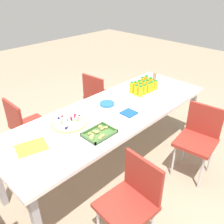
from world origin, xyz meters
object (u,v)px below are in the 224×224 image
Objects in this scene: juice_bottle_3 at (135,87)px; plate_stack at (107,104)px; juice_bottle_5 at (150,83)px; juice_bottle_6 at (147,85)px; chair_far_right at (132,198)px; juice_bottle_7 at (144,86)px; chair_near_right at (25,125)px; juice_bottle_8 at (140,88)px; cardboard_tube at (155,78)px; paper_folder at (31,147)px; juice_bottle_0 at (146,81)px; juice_bottle_10 at (155,85)px; fruit_pizza at (69,123)px; snack_tray at (99,133)px; juice_bottle_4 at (132,88)px; juice_bottle_11 at (152,86)px; party_table at (112,116)px; juice_bottle_14 at (141,91)px; chair_near_left at (99,95)px; chair_far_left at (199,136)px; juice_bottle_2 at (139,85)px; juice_bottle_12 at (149,88)px; napkin_stack at (129,113)px; juice_bottle_1 at (142,83)px; juice_bottle_13 at (145,90)px; juice_bottle_9 at (136,90)px.

juice_bottle_3 is 0.52m from plate_stack.
juice_bottle_5 reaches higher than juice_bottle_6.
chair_far_right is 5.94× the size of juice_bottle_7.
juice_bottle_8 is (-1.22, 0.74, 0.31)m from chair_near_right.
juice_bottle_7 is at bearing 7.51° from cardboard_tube.
juice_bottle_0 is at bearing -176.58° from paper_folder.
juice_bottle_5 is 1.02× the size of juice_bottle_7.
juice_bottle_10 is 1.30m from fruit_pizza.
snack_tray is at bearing 12.55° from chair_near_right.
juice_bottle_0 reaches higher than paper_folder.
juice_bottle_3 is at bearing -178.80° from fruit_pizza.
juice_bottle_4 is at bearing -157.72° from snack_tray.
party_table is at bearing 0.55° from juice_bottle_11.
plate_stack is at bearing -178.36° from fruit_pizza.
juice_bottle_0 reaches higher than juice_bottle_14.
chair_near_right is 1.62m from juice_bottle_11.
juice_bottle_8 reaches higher than chair_far_right.
juice_bottle_10 reaches higher than chair_near_left.
chair_far_left is 0.97m from juice_bottle_2.
cardboard_tube is at bearing -152.59° from juice_bottle_11.
juice_bottle_12 is 0.15m from juice_bottle_14.
juice_bottle_11 is 1.69m from paper_folder.
juice_bottle_3 is 0.16m from juice_bottle_14.
juice_bottle_12 reaches higher than napkin_stack.
paper_folder is at bearing 5.21° from plate_stack.
juice_bottle_2 is 0.82× the size of cardboard_tube.
chair_near_left is at bearing -153.61° from paper_folder.
juice_bottle_1 is at bearing -9.86° from cardboard_tube.
juice_bottle_7 reaches higher than snack_tray.
juice_bottle_4 is at bearing -178.62° from fruit_pizza.
juice_bottle_6 is (-0.08, 0.07, 0.00)m from juice_bottle_2.
chair_near_left is 5.53× the size of napkin_stack.
juice_bottle_2 is at bearing -150.67° from napkin_stack.
chair_near_left reaches higher than napkin_stack.
chair_far_right is at bearing 42.85° from napkin_stack.
chair_near_right is 5.98× the size of juice_bottle_12.
juice_bottle_1 reaches higher than juice_bottle_8.
napkin_stack is (0.50, 0.24, -0.06)m from juice_bottle_8.
juice_bottle_10 is (-0.14, 0.08, -0.00)m from juice_bottle_7.
paper_folder reaches higher than party_table.
juice_bottle_5 is at bearing 84.81° from juice_bottle_0.
cardboard_tube reaches higher than juice_bottle_1.
juice_bottle_2 reaches higher than chair_near_right.
chair_far_right is 1.66m from juice_bottle_1.
juice_bottle_8 is at bearing -88.02° from juice_bottle_13.
juice_bottle_3 is 0.97× the size of juice_bottle_12.
juice_bottle_2 reaches higher than chair_near_left.
chair_far_right is 6.03× the size of juice_bottle_13.
juice_bottle_12 is (-0.16, 0.08, 0.00)m from juice_bottle_9.
juice_bottle_13 reaches higher than paper_folder.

